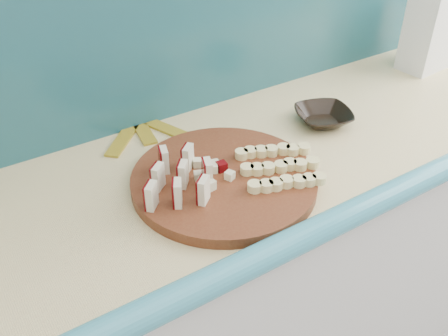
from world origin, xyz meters
name	(u,v)px	position (x,y,z in m)	size (l,w,h in m)	color
kitchen_counter	(293,256)	(0.10, 1.50, 0.46)	(2.20, 0.63, 0.91)	silver
backsplash	(247,11)	(0.10, 1.79, 1.16)	(2.20, 0.02, 0.50)	teal
cutting_board	(224,180)	(-0.21, 1.43, 0.92)	(0.42, 0.42, 0.03)	#4F2011
apple_wedges	(179,177)	(-0.31, 1.45, 0.97)	(0.17, 0.19, 0.06)	beige
apple_chunks	(212,173)	(-0.23, 1.44, 0.95)	(0.06, 0.07, 0.02)	beige
banana_slices	(279,166)	(-0.09, 1.38, 0.95)	(0.22, 0.21, 0.02)	#E3D78B
brown_bowl	(323,117)	(0.18, 1.52, 0.93)	(0.15, 0.15, 0.04)	black
flour_bag	(430,30)	(0.70, 1.62, 1.04)	(0.15, 0.11, 0.26)	white
banana_peel	(144,132)	(-0.26, 1.74, 0.91)	(0.24, 0.20, 0.01)	gold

